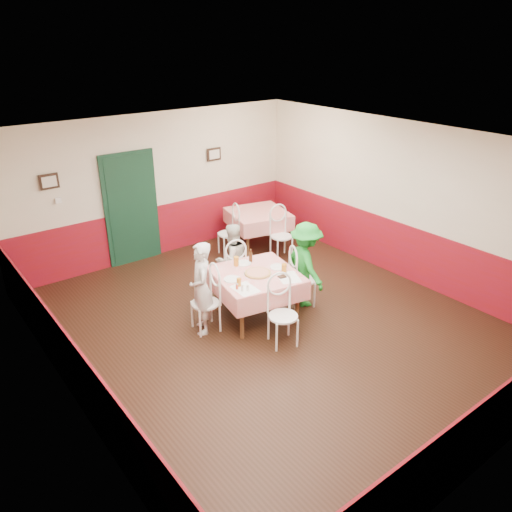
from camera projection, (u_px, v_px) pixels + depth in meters
floor at (270, 324)px, 7.74m from camera, size 7.00×7.00×0.00m
ceiling at (272, 143)px, 6.58m from camera, size 7.00×7.00×0.00m
back_wall at (157, 186)px, 9.69m from camera, size 6.00×0.10×2.80m
front_wall at (509, 356)px, 4.64m from camera, size 6.00×0.10×2.80m
left_wall at (60, 305)px, 5.49m from camera, size 0.10×7.00×2.80m
right_wall at (402, 201)px, 8.83m from camera, size 0.10×7.00×2.80m
wainscot_back at (161, 229)px, 10.05m from camera, size 6.00×0.03×1.00m
wainscot_front at (488, 429)px, 5.02m from camera, size 6.00×0.03×1.00m
wainscot_left at (74, 371)px, 5.87m from camera, size 0.03×7.00×1.00m
wainscot_right at (396, 248)px, 9.19m from camera, size 0.03×7.00×1.00m
door at (132, 210)px, 9.46m from camera, size 0.96×0.06×2.10m
picture_left at (49, 181)px, 8.35m from camera, size 0.32×0.03×0.26m
picture_right at (214, 154)px, 10.19m from camera, size 0.32×0.03×0.26m
thermostat at (58, 200)px, 8.55m from camera, size 0.10×0.03×0.10m
main_table at (256, 295)px, 7.81m from camera, size 1.42×1.42×0.77m
second_table at (258, 229)px, 10.41m from camera, size 1.35×1.35×0.77m
chair_left at (205, 303)px, 7.43m from camera, size 0.48×0.48×0.90m
chair_right at (302, 280)px, 8.13m from camera, size 0.55×0.55×0.90m
chair_far at (233, 270)px, 8.47m from camera, size 0.53×0.53×0.90m
chair_near at (283, 316)px, 7.09m from camera, size 0.53×0.53×0.90m
chair_second_a at (229, 234)px, 9.96m from camera, size 0.51×0.51×0.90m
chair_second_b at (281, 236)px, 9.84m from camera, size 0.51×0.51×0.90m
pizza at (258, 273)px, 7.63m from camera, size 0.47×0.47×0.03m
plate_left at (232, 279)px, 7.45m from camera, size 0.29×0.29×0.01m
plate_right at (278, 267)px, 7.83m from camera, size 0.29×0.29×0.01m
plate_far at (243, 263)px, 7.96m from camera, size 0.29×0.29×0.01m
glass_a at (239, 282)px, 7.25m from camera, size 0.08×0.08×0.12m
glass_b at (284, 269)px, 7.63m from camera, size 0.09×0.09×0.15m
glass_c at (236, 261)px, 7.87m from camera, size 0.10×0.10×0.15m
beer_bottle at (251, 256)px, 7.98m from camera, size 0.07×0.07×0.21m
shaker_a at (242, 288)px, 7.11m from camera, size 0.04×0.04×0.09m
shaker_b at (248, 288)px, 7.11m from camera, size 0.04×0.04×0.09m
shaker_c at (237, 286)px, 7.16m from camera, size 0.04×0.04×0.09m
menu_left at (245, 289)px, 7.19m from camera, size 0.32×0.41×0.00m
menu_right at (289, 277)px, 7.52m from camera, size 0.43×0.48×0.00m
wallet at (282, 277)px, 7.52m from camera, size 0.12×0.11×0.02m
diner_left at (201, 288)px, 7.30m from camera, size 0.53×0.62×1.43m
diner_far at (232, 259)px, 8.44m from camera, size 0.62×0.49×1.25m
diner_right at (306, 265)px, 8.05m from camera, size 0.72×1.01×1.42m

